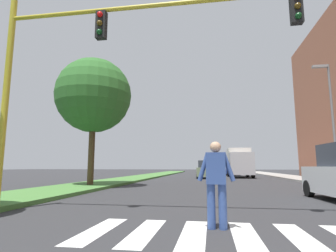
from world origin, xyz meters
name	(u,v)px	position (x,y,z in m)	size (l,w,h in m)	color
ground_plane	(213,178)	(0.00, 30.00, 0.00)	(140.00, 140.00, 0.00)	#2D2D30
crosswalk	(219,235)	(0.00, 8.06, 0.00)	(4.95, 2.20, 0.01)	silver
median_strip	(135,178)	(-7.19, 28.00, 0.07)	(3.27, 64.00, 0.15)	#477A38
tree_mid	(94,96)	(-7.01, 17.89, 5.40)	(4.48, 4.48, 7.51)	#4C3823
sidewalk_right	(307,179)	(7.95, 28.00, 0.07)	(3.00, 64.00, 0.15)	#9E9991
traffic_light_gantry	(100,50)	(-3.06, 9.65, 4.38)	(9.44, 0.30, 6.00)	gold
street_lamp_right	(331,111)	(7.35, 20.90, 4.59)	(1.02, 0.24, 7.50)	slate
pedestrian_performer	(216,180)	(-0.02, 8.48, 0.93)	(0.75, 0.26, 1.69)	#334C8C
sedan_midblock	(207,170)	(-0.51, 30.43, 0.80)	(1.98, 4.10, 1.74)	gray
sedan_distant	(233,169)	(2.74, 40.27, 0.76)	(2.03, 4.42, 1.64)	navy
sedan_far_horizon	(204,168)	(-1.40, 56.08, 0.78)	(2.11, 4.57, 1.68)	navy
truck_box_delivery	(239,162)	(2.90, 33.17, 1.63)	(2.40, 6.20, 3.10)	#B7B7BC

